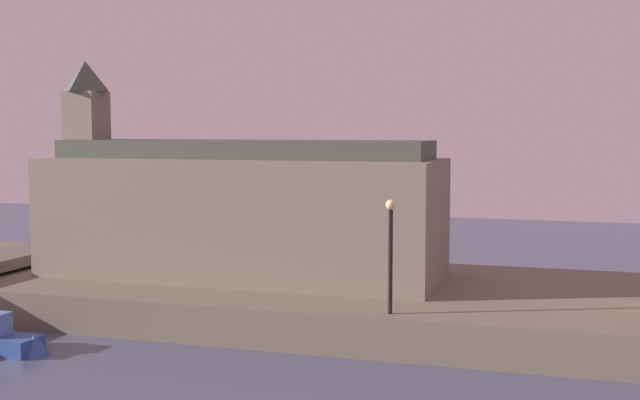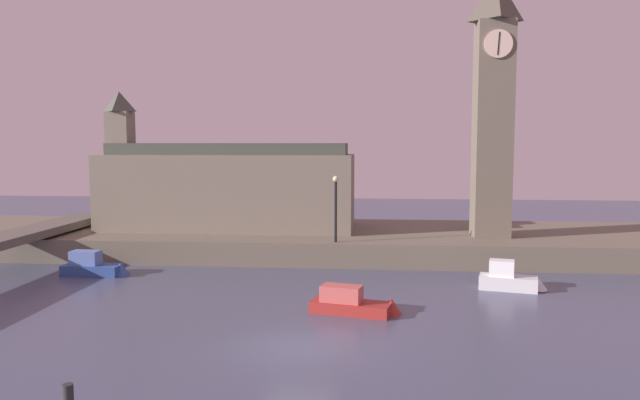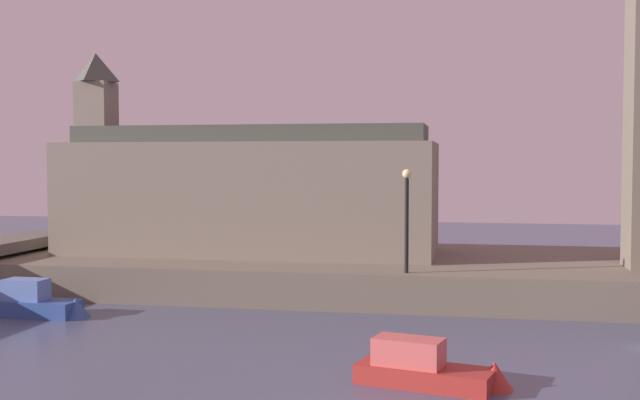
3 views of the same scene
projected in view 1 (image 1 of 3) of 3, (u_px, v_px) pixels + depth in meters
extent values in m
cube|color=#6B6051|center=(407.00, 303.00, 33.10)|extent=(70.00, 12.00, 1.50)
cube|color=slate|center=(243.00, 217.00, 35.35)|extent=(17.34, 6.57, 5.18)
cube|color=slate|center=(88.00, 179.00, 37.52)|extent=(1.61, 1.61, 8.19)
pyramid|color=#474C42|center=(85.00, 76.00, 37.09)|extent=(1.77, 1.77, 1.42)
cube|color=#42473D|center=(243.00, 149.00, 35.09)|extent=(16.48, 3.94, 0.80)
cylinder|color=black|center=(390.00, 262.00, 27.81)|extent=(0.16, 0.16, 3.66)
sphere|color=#F2E099|center=(391.00, 205.00, 27.63)|extent=(0.36, 0.36, 0.36)
cone|color=#2D4C93|center=(35.00, 346.00, 28.14)|extent=(1.26, 1.26, 0.82)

